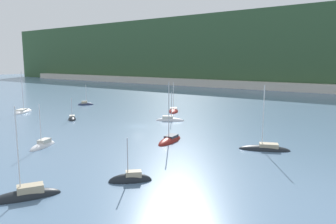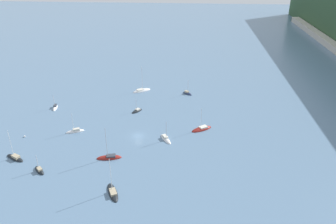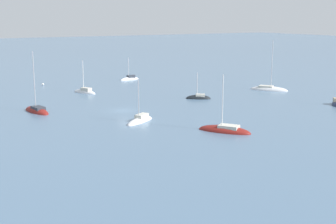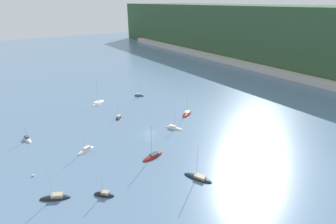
{
  "view_description": "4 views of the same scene",
  "coord_description": "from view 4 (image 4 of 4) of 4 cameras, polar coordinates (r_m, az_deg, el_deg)",
  "views": [
    {
      "loc": [
        47.41,
        -52.41,
        14.17
      ],
      "look_at": [
        1.98,
        8.37,
        2.31
      ],
      "focal_mm": 35.0,
      "sensor_mm": 36.0,
      "label": 1
    },
    {
      "loc": [
        95.09,
        17.13,
        57.49
      ],
      "look_at": [
        -14.24,
        9.16,
        2.33
      ],
      "focal_mm": 35.0,
      "sensor_mm": 36.0,
      "label": 2
    },
    {
      "loc": [
        35.26,
        74.75,
        16.66
      ],
      "look_at": [
        -1.28,
        13.39,
        1.98
      ],
      "focal_mm": 50.0,
      "sensor_mm": 36.0,
      "label": 3
    },
    {
      "loc": [
        72.04,
        -40.82,
        43.6
      ],
      "look_at": [
        -10.1,
        14.94,
        1.22
      ],
      "focal_mm": 28.0,
      "sensor_mm": 36.0,
      "label": 4
    }
  ],
  "objects": [
    {
      "name": "ground_plane",
      "position": [
        93.58,
        -4.11,
        -4.72
      ],
      "size": [
        600.0,
        600.0,
        0.0
      ],
      "primitive_type": "plane",
      "color": "slate"
    },
    {
      "name": "shore_town_strip",
      "position": [
        169.04,
        28.91,
        5.95
      ],
      "size": [
        404.48,
        6.0,
        3.88
      ],
      "color": "beige",
      "rests_on": "ground_plane"
    },
    {
      "name": "sailboat_0",
      "position": [
        130.61,
        -6.32,
        3.53
      ],
      "size": [
        4.55,
        4.8,
        7.41
      ],
      "rotation": [
        0.0,
        0.0,
        0.84
      ],
      "color": "#232D4C",
      "rests_on": "ground_plane"
    },
    {
      "name": "sailboat_1",
      "position": [
        109.11,
        4.12,
        -0.46
      ],
      "size": [
        6.63,
        8.17,
        9.31
      ],
      "rotation": [
        0.0,
        0.0,
        5.29
      ],
      "color": "maroon",
      "rests_on": "ground_plane"
    },
    {
      "name": "sailboat_2",
      "position": [
        80.32,
        -3.33,
        -9.74
      ],
      "size": [
        3.69,
        7.9,
        11.59
      ],
      "rotation": [
        0.0,
        0.0,
        4.89
      ],
      "color": "maroon",
      "rests_on": "ground_plane"
    },
    {
      "name": "sailboat_3",
      "position": [
        107.26,
        -10.68,
        -1.25
      ],
      "size": [
        5.2,
        4.52,
        6.12
      ],
      "rotation": [
        0.0,
        0.0,
        5.64
      ],
      "color": "black",
      "rests_on": "ground_plane"
    },
    {
      "name": "sailboat_4",
      "position": [
        68.41,
        -13.73,
        -17.18
      ],
      "size": [
        4.76,
        4.8,
        6.3
      ],
      "rotation": [
        0.0,
        0.0,
        3.93
      ],
      "color": "black",
      "rests_on": "ground_plane"
    },
    {
      "name": "sailboat_5",
      "position": [
        101.12,
        -28.26,
        -5.35
      ],
      "size": [
        6.08,
        2.54,
        6.77
      ],
      "rotation": [
        0.0,
        0.0,
        0.17
      ],
      "color": "silver",
      "rests_on": "ground_plane"
    },
    {
      "name": "sailboat_6",
      "position": [
        124.57,
        -15.01,
        1.84
      ],
      "size": [
        7.31,
        8.73,
        12.29
      ],
      "rotation": [
        0.0,
        0.0,
        2.18
      ],
      "color": "silver",
      "rests_on": "ground_plane"
    },
    {
      "name": "sailboat_7",
      "position": [
        96.88,
        1.26,
        -3.56
      ],
      "size": [
        6.81,
        5.01,
        7.73
      ],
      "rotation": [
        0.0,
        0.0,
        0.53
      ],
      "color": "silver",
      "rests_on": "ground_plane"
    },
    {
      "name": "sailboat_8",
      "position": [
        72.17,
        6.54,
        -14.12
      ],
      "size": [
        8.25,
        5.48,
        11.24
      ],
      "rotation": [
        0.0,
        0.0,
        3.58
      ],
      "color": "black",
      "rests_on": "ground_plane"
    },
    {
      "name": "sailboat_9",
      "position": [
        87.13,
        -17.45,
        -8.02
      ],
      "size": [
        4.18,
        6.56,
        7.94
      ],
      "rotation": [
        0.0,
        0.0,
        5.11
      ],
      "color": "silver",
      "rests_on": "ground_plane"
    },
    {
      "name": "sailboat_10",
      "position": [
        71.11,
        -23.32,
        -16.83
      ],
      "size": [
        5.16,
        7.34,
        10.58
      ],
      "rotation": [
        0.0,
        0.0,
        4.23
      ],
      "color": "black",
      "rests_on": "ground_plane"
    },
    {
      "name": "mooring_buoy_0",
      "position": [
        81.04,
        -27.33,
        -12.14
      ],
      "size": [
        0.59,
        0.59,
        0.59
      ],
      "color": "white",
      "rests_on": "ground_plane"
    }
  ]
}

